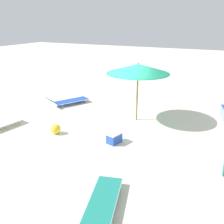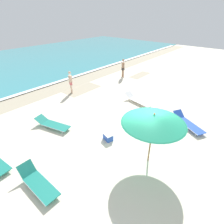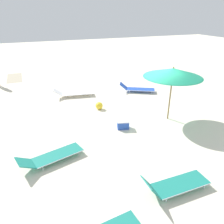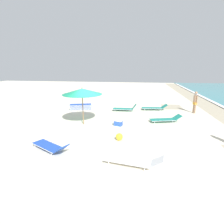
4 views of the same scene
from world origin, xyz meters
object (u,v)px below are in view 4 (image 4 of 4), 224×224
(lounger_stack, at_px, (81,107))
(beach_umbrella, at_px, (82,92))
(sun_lounger_near_water_right, at_px, (125,108))
(cooler_box, at_px, (118,123))
(sun_lounger_beside_umbrella, at_px, (154,108))
(sun_lounger_mid_beach_solo, at_px, (50,146))
(sun_lounger_under_umbrella, at_px, (133,161))
(beachgoer_strolling_adult, at_px, (195,101))
(beach_ball, at_px, (119,137))
(sun_lounger_near_water_left, at_px, (166,119))

(lounger_stack, bearing_deg, beach_umbrella, 4.89)
(sun_lounger_near_water_right, relative_size, cooler_box, 3.38)
(sun_lounger_beside_umbrella, height_order, sun_lounger_mid_beach_solo, sun_lounger_mid_beach_solo)
(sun_lounger_under_umbrella, xyz_separation_m, beachgoer_strolling_adult, (-8.41, 4.66, 0.79))
(beachgoer_strolling_adult, relative_size, cooler_box, 3.05)
(sun_lounger_under_umbrella, bearing_deg, sun_lounger_beside_umbrella, 179.83)
(beachgoer_strolling_adult, distance_m, beach_ball, 8.25)
(sun_lounger_near_water_left, height_order, beachgoer_strolling_adult, beachgoer_strolling_adult)
(cooler_box, bearing_deg, sun_lounger_near_water_right, -76.30)
(lounger_stack, bearing_deg, beach_ball, 18.54)
(sun_lounger_under_umbrella, bearing_deg, beach_ball, -151.02)
(sun_lounger_under_umbrella, relative_size, sun_lounger_near_water_right, 1.19)
(beach_umbrella, relative_size, beach_ball, 6.77)
(sun_lounger_beside_umbrella, relative_size, cooler_box, 3.76)
(sun_lounger_beside_umbrella, height_order, sun_lounger_near_water_left, sun_lounger_beside_umbrella)
(beachgoer_strolling_adult, bearing_deg, sun_lounger_mid_beach_solo, 113.12)
(sun_lounger_beside_umbrella, xyz_separation_m, sun_lounger_near_water_left, (3.28, 0.46, -0.00))
(beachgoer_strolling_adult, xyz_separation_m, beach_ball, (6.14, -5.45, -0.81))
(sun_lounger_near_water_right, xyz_separation_m, beachgoer_strolling_adult, (-0.13, 5.58, 0.78))
(beach_umbrella, relative_size, beachgoer_strolling_adult, 1.42)
(sun_lounger_near_water_right, bearing_deg, beach_ball, 1.20)
(beachgoer_strolling_adult, bearing_deg, beach_umbrella, 96.74)
(beach_umbrella, bearing_deg, beachgoer_strolling_adult, 116.15)
(sun_lounger_mid_beach_solo, bearing_deg, cooler_box, 173.69)
(beach_umbrella, bearing_deg, lounger_stack, -159.47)
(lounger_stack, height_order, beachgoer_strolling_adult, beachgoer_strolling_adult)
(beach_umbrella, distance_m, cooler_box, 3.03)
(beach_umbrella, height_order, sun_lounger_mid_beach_solo, beach_umbrella)
(sun_lounger_under_umbrella, distance_m, sun_lounger_near_water_left, 6.05)
(sun_lounger_mid_beach_solo, bearing_deg, sun_lounger_near_water_right, -171.94)
(sun_lounger_near_water_left, height_order, beach_ball, sun_lounger_near_water_left)
(beach_umbrella, height_order, cooler_box, beach_umbrella)
(sun_lounger_beside_umbrella, distance_m, beach_ball, 7.11)
(beach_umbrella, height_order, sun_lounger_near_water_right, beach_umbrella)
(sun_lounger_near_water_left, relative_size, sun_lounger_near_water_right, 1.12)
(beach_umbrella, relative_size, sun_lounger_mid_beach_solo, 1.17)
(sun_lounger_near_water_right, height_order, sun_lounger_mid_beach_solo, sun_lounger_near_water_right)
(sun_lounger_near_water_left, bearing_deg, beach_ball, -54.43)
(lounger_stack, height_order, beach_ball, lounger_stack)
(lounger_stack, height_order, sun_lounger_under_umbrella, sun_lounger_under_umbrella)
(beach_umbrella, bearing_deg, sun_lounger_near_water_left, 102.88)
(sun_lounger_beside_umbrella, relative_size, beachgoer_strolling_adult, 1.23)
(sun_lounger_near_water_left, relative_size, beachgoer_strolling_adult, 1.24)
(beach_umbrella, height_order, sun_lounger_beside_umbrella, beach_umbrella)
(lounger_stack, distance_m, sun_lounger_mid_beach_solo, 7.47)
(sun_lounger_under_umbrella, relative_size, sun_lounger_mid_beach_solo, 1.08)
(sun_lounger_near_water_left, distance_m, beachgoer_strolling_adult, 3.86)
(sun_lounger_near_water_right, bearing_deg, cooler_box, -2.59)
(cooler_box, bearing_deg, sun_lounger_near_water_left, -143.02)
(beach_umbrella, distance_m, sun_lounger_beside_umbrella, 6.98)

